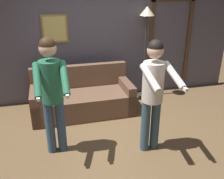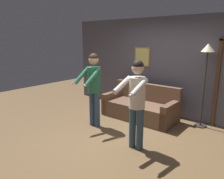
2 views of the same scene
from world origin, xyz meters
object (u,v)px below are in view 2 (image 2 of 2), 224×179
person_standing_left (94,83)px  person_standing_right (137,97)px  torchiere_lamp (207,60)px  couch (140,108)px

person_standing_left → person_standing_right: size_ratio=1.03×
person_standing_right → torchiere_lamp: bearing=72.5°
couch → torchiere_lamp: (1.42, 0.44, 1.29)m
person_standing_left → person_standing_right: bearing=-11.7°
person_standing_right → person_standing_left: bearing=168.3°
person_standing_left → person_standing_right: (1.37, -0.28, -0.03)m
couch → torchiere_lamp: 1.97m
couch → person_standing_right: size_ratio=1.14×
couch → person_standing_left: 1.50m
torchiere_lamp → person_standing_left: size_ratio=1.12×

